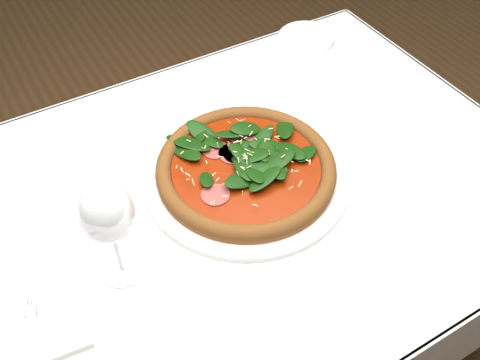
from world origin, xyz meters
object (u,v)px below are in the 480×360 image
napkin (34,344)px  plate (246,174)px  pizza (246,166)px  wine_glass (107,215)px

napkin → plate: bearing=17.0°
pizza → wine_glass: bearing=-164.9°
plate → napkin: plate is taller
plate → pizza: (-0.00, -0.00, 0.02)m
plate → pizza: size_ratio=1.09×
plate → wine_glass: (-0.27, -0.07, 0.13)m
plate → wine_glass: wine_glass is taller
pizza → napkin: size_ratio=2.25×
plate → wine_glass: 0.31m
pizza → napkin: pizza is taller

